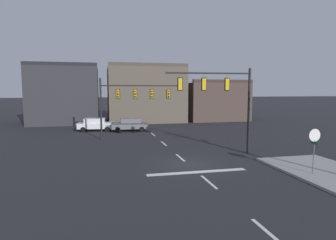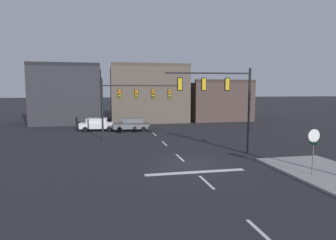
# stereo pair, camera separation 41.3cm
# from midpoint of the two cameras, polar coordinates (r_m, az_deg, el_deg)

# --- Properties ---
(ground_plane) EXTENTS (400.00, 400.00, 0.00)m
(ground_plane) POSITION_cam_midpoint_polar(r_m,az_deg,el_deg) (20.23, 3.36, -8.68)
(ground_plane) COLOR #232328
(sidewalk_near_corner) EXTENTS (5.00, 8.00, 0.15)m
(sidewalk_near_corner) POSITION_cam_midpoint_polar(r_m,az_deg,el_deg) (20.46, 28.31, -9.00)
(sidewalk_near_corner) COLOR gray
(sidewalk_near_corner) RESTS_ON ground
(stop_bar_paint) EXTENTS (6.40, 0.50, 0.01)m
(stop_bar_paint) POSITION_cam_midpoint_polar(r_m,az_deg,el_deg) (18.38, 5.13, -10.18)
(stop_bar_paint) COLOR silver
(stop_bar_paint) RESTS_ON ground
(lane_centreline) EXTENTS (0.16, 26.40, 0.01)m
(lane_centreline) POSITION_cam_midpoint_polar(r_m,az_deg,el_deg) (22.10, 1.90, -7.41)
(lane_centreline) COLOR silver
(lane_centreline) RESTS_ON ground
(signal_mast_near_side) EXTENTS (6.85, 0.72, 6.87)m
(signal_mast_near_side) POSITION_cam_midpoint_polar(r_m,az_deg,el_deg) (23.21, 10.29, 5.13)
(signal_mast_near_side) COLOR black
(signal_mast_near_side) RESTS_ON ground
(signal_mast_far_side) EXTENTS (8.08, 0.96, 6.35)m
(signal_mast_far_side) POSITION_cam_midpoint_polar(r_m,az_deg,el_deg) (30.11, -8.05, 4.39)
(signal_mast_far_side) COLOR black
(signal_mast_far_side) RESTS_ON ground
(stop_sign) EXTENTS (0.76, 0.64, 2.83)m
(stop_sign) POSITION_cam_midpoint_polar(r_m,az_deg,el_deg) (19.01, 26.34, -3.62)
(stop_sign) COLOR #56565B
(stop_sign) RESTS_ON ground
(car_lot_nearside) EXTENTS (4.58, 2.24, 1.61)m
(car_lot_nearside) POSITION_cam_midpoint_polar(r_m,az_deg,el_deg) (37.36, -14.40, -0.81)
(car_lot_nearside) COLOR silver
(car_lot_nearside) RESTS_ON ground
(car_lot_middle) EXTENTS (4.50, 2.03, 1.61)m
(car_lot_middle) POSITION_cam_midpoint_polar(r_m,az_deg,el_deg) (36.38, -7.87, -0.86)
(car_lot_middle) COLOR slate
(car_lot_middle) RESTS_ON ground
(building_row) EXTENTS (34.51, 10.14, 9.17)m
(building_row) POSITION_cam_midpoint_polar(r_m,az_deg,el_deg) (48.19, -5.92, 4.56)
(building_row) COLOR #2D2D33
(building_row) RESTS_ON ground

